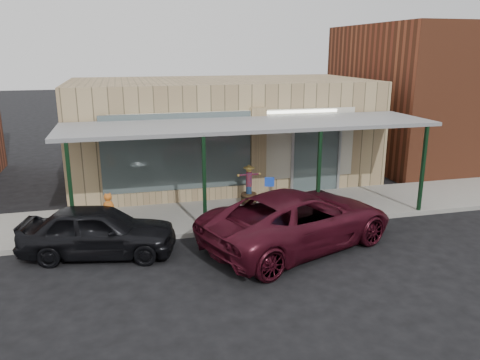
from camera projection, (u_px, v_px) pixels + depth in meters
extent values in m
plane|color=black|center=(286.00, 258.00, 12.50)|extent=(120.00, 120.00, 0.00)
cube|color=gray|center=(250.00, 212.00, 15.85)|extent=(40.00, 3.20, 0.15)
cube|color=tan|center=(221.00, 131.00, 19.60)|extent=(12.00, 6.00, 4.20)
cube|color=#4F5F60|center=(178.00, 154.00, 16.18)|extent=(5.20, 0.06, 2.80)
cube|color=#4F5F60|center=(316.00, 156.00, 17.65)|extent=(1.80, 0.06, 2.80)
cube|color=tan|center=(258.00, 154.00, 16.98)|extent=(0.55, 0.30, 3.40)
cube|color=tan|center=(179.00, 196.00, 16.65)|extent=(5.20, 0.30, 0.50)
cube|color=beige|center=(239.00, 147.00, 16.79)|extent=(9.00, 0.02, 2.60)
cube|color=white|center=(239.00, 114.00, 16.44)|extent=(7.50, 0.03, 0.10)
cube|color=gray|center=(251.00, 124.00, 15.05)|extent=(12.00, 3.00, 0.12)
cube|color=black|center=(71.00, 194.00, 12.79)|extent=(0.10, 0.10, 2.95)
cube|color=black|center=(204.00, 185.00, 13.67)|extent=(0.10, 0.10, 2.95)
cube|color=black|center=(319.00, 177.00, 14.52)|extent=(0.10, 0.10, 2.95)
cube|color=black|center=(423.00, 170.00, 15.40)|extent=(0.10, 0.10, 2.95)
cube|color=brown|center=(471.00, 94.00, 23.31)|extent=(12.00, 8.00, 6.50)
cylinder|color=#4B371E|center=(249.00, 198.00, 16.43)|extent=(0.60, 0.60, 0.36)
cylinder|color=navy|center=(249.00, 190.00, 16.34)|extent=(0.22, 0.22, 0.27)
cylinder|color=maroon|center=(249.00, 179.00, 16.24)|extent=(0.24, 0.24, 0.50)
sphere|color=tan|center=(249.00, 170.00, 16.15)|extent=(0.20, 0.20, 0.20)
cone|color=tan|center=(249.00, 166.00, 16.11)|extent=(0.32, 0.32, 0.13)
cylinder|color=#4B371E|center=(300.00, 207.00, 15.39)|extent=(0.74, 0.74, 0.43)
ellipsoid|color=orange|center=(301.00, 197.00, 15.29)|extent=(0.35, 0.35, 0.28)
cylinder|color=#4C471E|center=(301.00, 192.00, 15.25)|extent=(0.04, 0.04, 0.07)
cylinder|color=gray|center=(269.00, 204.00, 14.62)|extent=(0.04, 0.04, 1.13)
cube|color=blue|center=(269.00, 182.00, 14.43)|extent=(0.29, 0.10, 0.30)
imported|color=black|center=(99.00, 231.00, 12.50)|extent=(4.34, 2.44, 1.39)
ellipsoid|color=orange|center=(109.00, 207.00, 13.23)|extent=(0.30, 0.25, 0.38)
sphere|color=orange|center=(108.00, 197.00, 13.20)|extent=(0.22, 0.22, 0.22)
cylinder|color=#166521|center=(108.00, 202.00, 13.19)|extent=(0.15, 0.15, 0.02)
imported|color=#440D1A|center=(299.00, 219.00, 13.07)|extent=(6.33, 4.55, 1.60)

